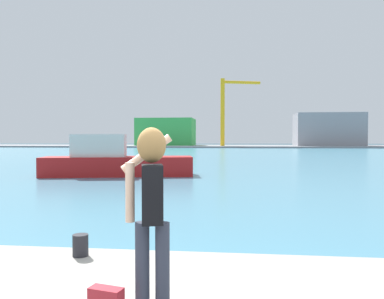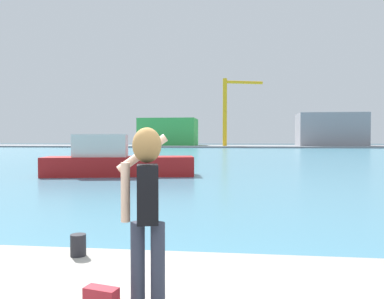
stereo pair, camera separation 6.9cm
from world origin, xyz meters
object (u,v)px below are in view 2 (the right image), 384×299
Objects in this scene: warehouse_left at (169,132)px; warehouse_right at (331,130)px; person_photographer at (146,197)px; harbor_bollard at (78,245)px; port_crane at (229,106)px; boat_moored at (115,161)px.

warehouse_right reaches higher than warehouse_left.
harbor_bollard is at bearing 28.84° from person_photographer.
port_crane reaches higher than harbor_bollard.
person_photographer is 0.12× the size of warehouse_left.
harbor_bollard is 0.02× the size of port_crane.
person_photographer is 2.15m from harbor_bollard.
person_photographer is 87.80m from port_crane.
person_photographer is 95.33m from warehouse_left.
person_photographer is 0.11× the size of warehouse_right.
port_crane is at bearing 75.07° from boat_moored.
warehouse_left is (-16.88, 93.80, 2.25)m from person_photographer.
warehouse_left reaches higher than harbor_bollard.
harbor_bollard is 0.02× the size of warehouse_right.
person_photographer is 94.42m from warehouse_right.
warehouse_right reaches higher than person_photographer.
port_crane is at bearing -22.10° from warehouse_left.
port_crane reaches higher than boat_moored.
warehouse_left is 40.17m from warehouse_right.
boat_moored is (-4.76, 16.04, 0.17)m from harbor_bollard.
port_crane is (15.76, -6.40, 6.13)m from warehouse_left.
person_photographer is 0.20× the size of boat_moored.
warehouse_left is at bearing 176.70° from warehouse_right.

